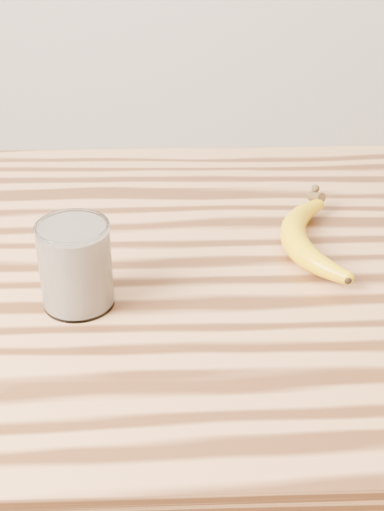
{
  "coord_description": "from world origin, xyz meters",
  "views": [
    {
      "loc": [
        0.01,
        -0.83,
        1.41
      ],
      "look_at": [
        0.03,
        -0.04,
        0.93
      ],
      "focal_mm": 50.0,
      "sensor_mm": 36.0,
      "label": 1
    }
  ],
  "objects": [
    {
      "name": "banana",
      "position": [
        0.18,
        0.02,
        0.92
      ],
      "size": [
        0.11,
        0.3,
        0.04
      ],
      "primitive_type": null,
      "rotation": [
        0.0,
        0.0,
        -0.0
      ],
      "color": "#E1AA06",
      "rests_on": "table"
    },
    {
      "name": "smoothie_glass",
      "position": [
        -0.11,
        -0.1,
        0.95
      ],
      "size": [
        0.09,
        0.09,
        0.11
      ],
      "color": "white",
      "rests_on": "table"
    },
    {
      "name": "table",
      "position": [
        0.0,
        0.0,
        0.77
      ],
      "size": [
        1.2,
        0.8,
        0.9
      ],
      "color": "#B97B4D",
      "rests_on": "ground"
    }
  ]
}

